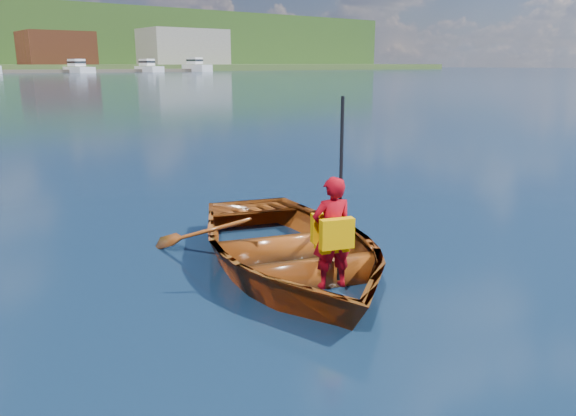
{
  "coord_description": "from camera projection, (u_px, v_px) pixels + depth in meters",
  "views": [
    {
      "loc": [
        -4.33,
        -5.17,
        2.31
      ],
      "look_at": [
        -0.56,
        -0.33,
        0.72
      ],
      "focal_mm": 35.0,
      "sensor_mm": 36.0,
      "label": 1
    }
  ],
  "objects": [
    {
      "name": "hillside_trees",
      "position": [
        2.0,
        22.0,
        209.02
      ],
      "size": [
        309.33,
        87.38,
        27.03
      ],
      "color": "#382314",
      "rests_on": "ground"
    },
    {
      "name": "ground",
      "position": [
        307.0,
        251.0,
        7.1
      ],
      "size": [
        600.0,
        600.0,
        0.0
      ],
      "color": "#112949",
      "rests_on": "ground"
    },
    {
      "name": "child_paddler",
      "position": [
        332.0,
        232.0,
        5.57
      ],
      "size": [
        0.48,
        0.42,
        1.9
      ],
      "color": "#9E0511",
      "rests_on": "ground"
    },
    {
      "name": "rowboat",
      "position": [
        289.0,
        247.0,
        6.45
      ],
      "size": [
        3.97,
        4.67,
        0.82
      ],
      "color": "brown",
      "rests_on": "ground"
    }
  ]
}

